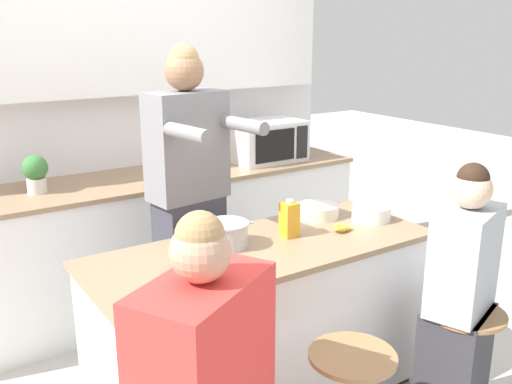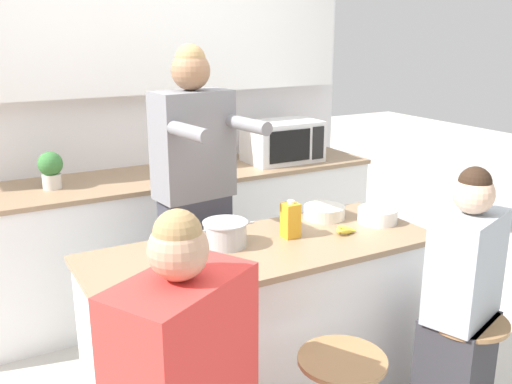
% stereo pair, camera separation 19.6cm
% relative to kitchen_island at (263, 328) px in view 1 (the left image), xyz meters
% --- Properties ---
extents(wall_back, '(3.31, 0.22, 2.70)m').
position_rel_kitchen_island_xyz_m(wall_back, '(0.00, 1.70, 1.09)').
color(wall_back, white).
rests_on(wall_back, ground_plane).
extents(back_counter, '(3.08, 0.67, 0.93)m').
position_rel_kitchen_island_xyz_m(back_counter, '(0.00, 1.38, 0.02)').
color(back_counter, white).
rests_on(back_counter, ground_plane).
extents(kitchen_island, '(1.70, 0.67, 0.89)m').
position_rel_kitchen_island_xyz_m(kitchen_island, '(0.00, 0.00, 0.00)').
color(kitchen_island, black).
rests_on(kitchen_island, ground_plane).
extents(bar_stool_rightmost, '(0.38, 0.38, 0.63)m').
position_rel_kitchen_island_xyz_m(bar_stool_rightmost, '(0.68, -0.66, -0.12)').
color(bar_stool_rightmost, '#997047').
rests_on(bar_stool_rightmost, ground_plane).
extents(person_cooking, '(0.48, 0.59, 1.81)m').
position_rel_kitchen_island_xyz_m(person_cooking, '(-0.10, 0.58, 0.45)').
color(person_cooking, '#383842').
rests_on(person_cooking, ground_plane).
extents(person_seated_near, '(0.43, 0.36, 1.33)m').
position_rel_kitchen_island_xyz_m(person_seated_near, '(0.67, -0.62, 0.15)').
color(person_seated_near, '#333338').
rests_on(person_seated_near, ground_plane).
extents(cooking_pot, '(0.30, 0.22, 0.12)m').
position_rel_kitchen_island_xyz_m(cooking_pot, '(-0.15, 0.09, 0.50)').
color(cooking_pot, '#B7BABC').
rests_on(cooking_pot, kitchen_island).
extents(fruit_bowl, '(0.21, 0.21, 0.08)m').
position_rel_kitchen_island_xyz_m(fruit_bowl, '(0.70, -0.00, 0.48)').
color(fruit_bowl, white).
rests_on(fruit_bowl, kitchen_island).
extents(mixing_bowl_steel, '(0.22, 0.22, 0.07)m').
position_rel_kitchen_island_xyz_m(mixing_bowl_steel, '(0.50, 0.19, 0.47)').
color(mixing_bowl_steel, silver).
rests_on(mixing_bowl_steel, kitchen_island).
extents(coffee_cup_near, '(0.12, 0.09, 0.08)m').
position_rel_kitchen_island_xyz_m(coffee_cup_near, '(-0.44, -0.04, 0.48)').
color(coffee_cup_near, '#DB4C51').
rests_on(coffee_cup_near, kitchen_island).
extents(banana_bunch, '(0.13, 0.10, 0.04)m').
position_rel_kitchen_island_xyz_m(banana_bunch, '(0.44, -0.06, 0.46)').
color(banana_bunch, yellow).
rests_on(banana_bunch, kitchen_island).
extents(juice_carton, '(0.08, 0.08, 0.19)m').
position_rel_kitchen_island_xyz_m(juice_carton, '(0.18, 0.04, 0.53)').
color(juice_carton, gold).
rests_on(juice_carton, kitchen_island).
extents(microwave, '(0.54, 0.37, 0.30)m').
position_rel_kitchen_island_xyz_m(microwave, '(0.93, 1.34, 0.63)').
color(microwave, white).
rests_on(microwave, back_counter).
extents(potted_plant, '(0.15, 0.15, 0.23)m').
position_rel_kitchen_island_xyz_m(potted_plant, '(-0.71, 1.38, 0.61)').
color(potted_plant, beige).
rests_on(potted_plant, back_counter).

